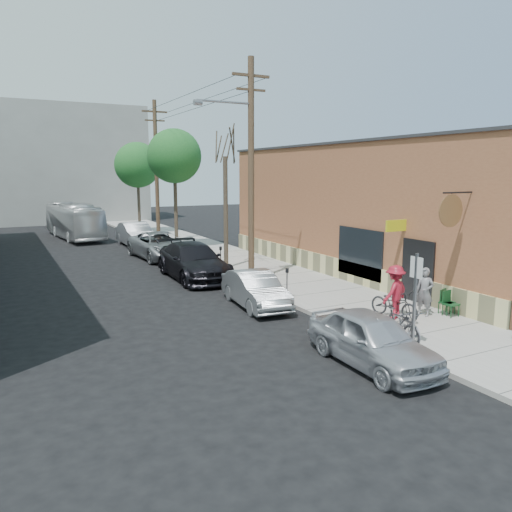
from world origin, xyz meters
name	(u,v)px	position (x,y,z in m)	size (l,w,h in m)	color
ground	(259,321)	(0.00, 0.00, 0.00)	(120.00, 120.00, 0.00)	black
sidewalk	(235,261)	(4.25, 11.00, 0.07)	(4.50, 58.00, 0.15)	#A39E97
cafe_building	(368,209)	(8.99, 4.99, 3.30)	(6.60, 20.20, 6.61)	#945637
end_cap_building	(55,165)	(-2.00, 42.00, 6.00)	(18.00, 8.00, 12.00)	gray
sign_post	(415,293)	(2.35, -4.93, 1.83)	(0.07, 0.45, 2.80)	slate
parking_meter_near	(287,278)	(2.25, 1.82, 0.98)	(0.14, 0.14, 1.24)	slate
parking_meter_far	(221,254)	(2.25, 8.45, 0.98)	(0.14, 0.14, 1.24)	slate
utility_pole_near	(250,167)	(2.39, 5.36, 5.41)	(3.57, 0.28, 10.00)	#503A28
utility_pole_far	(156,170)	(2.45, 20.13, 5.34)	(1.80, 0.28, 10.00)	#503A28
tree_bare	(226,213)	(2.80, 8.99, 3.07)	(0.24, 0.24, 5.83)	#44392C
tree_leafy_mid	(174,156)	(2.80, 17.14, 6.21)	(3.56, 3.56, 7.86)	#44392C
tree_leafy_far	(137,165)	(2.80, 26.72, 5.76)	(3.75, 3.75, 7.50)	#44392C
patio_chair_a	(447,302)	(6.14, -2.78, 0.59)	(0.50, 0.50, 0.88)	#103B1B
patio_chair_b	(451,304)	(6.07, -3.02, 0.59)	(0.50, 0.50, 0.88)	#103B1B
patron_grey	(425,292)	(5.28, -2.52, 1.01)	(0.63, 0.41, 1.72)	slate
cyclist	(395,292)	(4.12, -2.28, 1.09)	(1.21, 0.70, 1.87)	maroon
cyclist_bike	(394,304)	(4.12, -2.28, 0.66)	(0.68, 1.96, 1.03)	black
parked_bike_a	(398,325)	(2.47, -4.20, 0.66)	(0.48, 1.70, 1.02)	black
parked_bike_b	(406,324)	(2.85, -4.16, 0.63)	(0.64, 1.84, 0.96)	slate
car_0	(372,339)	(0.80, -4.99, 0.74)	(1.74, 4.32, 1.47)	silver
car_1	(255,289)	(0.80, 1.78, 0.69)	(1.45, 4.16, 1.37)	#989C9F
car_2	(193,261)	(0.53, 7.85, 0.86)	(2.41, 5.94, 1.72)	black
car_3	(161,246)	(0.80, 14.20, 0.80)	(2.66, 5.77, 1.60)	#919498
car_4	(136,234)	(0.80, 20.11, 0.83)	(1.76, 5.04, 1.66)	#94979B
bus	(74,221)	(-2.44, 26.69, 1.37)	(2.31, 9.87, 2.75)	silver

